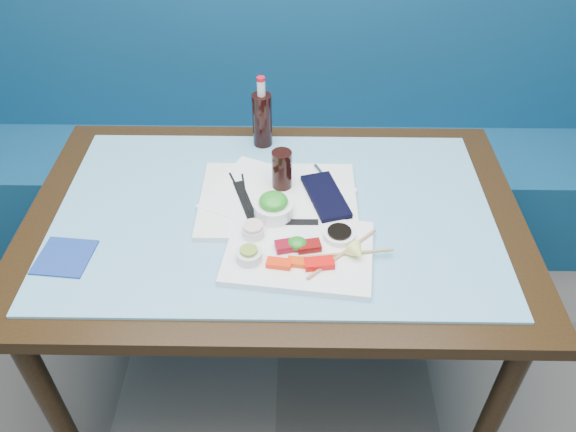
{
  "coord_description": "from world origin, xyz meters",
  "views": [
    {
      "loc": [
        0.06,
        0.26,
        1.79
      ],
      "look_at": [
        0.04,
        1.38,
        0.8
      ],
      "focal_mm": 35.0,
      "sensor_mm": 36.0,
      "label": 1
    }
  ],
  "objects_px": {
    "serving_tray": "(278,200)",
    "seaweed_bowl": "(274,209)",
    "booth_bench": "(282,152)",
    "sashimi_plate": "(299,253)",
    "dining_table": "(275,235)",
    "cola_glass": "(282,170)",
    "cola_bottle_body": "(262,120)",
    "blue_napkin": "(65,257)"
  },
  "relations": [
    {
      "from": "booth_bench",
      "to": "serving_tray",
      "type": "xyz_separation_m",
      "value": [
        0.01,
        -0.8,
        0.39
      ]
    },
    {
      "from": "dining_table",
      "to": "cola_bottle_body",
      "type": "height_order",
      "value": "cola_bottle_body"
    },
    {
      "from": "seaweed_bowl",
      "to": "blue_napkin",
      "type": "xyz_separation_m",
      "value": [
        -0.53,
        -0.15,
        -0.04
      ]
    },
    {
      "from": "cola_glass",
      "to": "cola_bottle_body",
      "type": "relative_size",
      "value": 0.68
    },
    {
      "from": "dining_table",
      "to": "sashimi_plate",
      "type": "relative_size",
      "value": 3.75
    },
    {
      "from": "blue_napkin",
      "to": "cola_bottle_body",
      "type": "bearing_deg",
      "value": 47.45
    },
    {
      "from": "booth_bench",
      "to": "cola_glass",
      "type": "relative_size",
      "value": 25.19
    },
    {
      "from": "booth_bench",
      "to": "sashimi_plate",
      "type": "height_order",
      "value": "booth_bench"
    },
    {
      "from": "booth_bench",
      "to": "dining_table",
      "type": "bearing_deg",
      "value": -90.0
    },
    {
      "from": "booth_bench",
      "to": "cola_bottle_body",
      "type": "height_order",
      "value": "booth_bench"
    },
    {
      "from": "sashimi_plate",
      "to": "cola_glass",
      "type": "xyz_separation_m",
      "value": [
        -0.05,
        0.27,
        0.07
      ]
    },
    {
      "from": "cola_glass",
      "to": "cola_bottle_body",
      "type": "xyz_separation_m",
      "value": [
        -0.07,
        0.24,
        0.01
      ]
    },
    {
      "from": "serving_tray",
      "to": "cola_bottle_body",
      "type": "bearing_deg",
      "value": 100.93
    },
    {
      "from": "cola_bottle_body",
      "to": "blue_napkin",
      "type": "height_order",
      "value": "cola_bottle_body"
    },
    {
      "from": "sashimi_plate",
      "to": "seaweed_bowl",
      "type": "height_order",
      "value": "seaweed_bowl"
    },
    {
      "from": "dining_table",
      "to": "cola_glass",
      "type": "relative_size",
      "value": 11.76
    },
    {
      "from": "dining_table",
      "to": "blue_napkin",
      "type": "height_order",
      "value": "blue_napkin"
    },
    {
      "from": "serving_tray",
      "to": "blue_napkin",
      "type": "height_order",
      "value": "serving_tray"
    },
    {
      "from": "sashimi_plate",
      "to": "dining_table",
      "type": "bearing_deg",
      "value": 118.9
    },
    {
      "from": "sashimi_plate",
      "to": "blue_napkin",
      "type": "bearing_deg",
      "value": -171.44
    },
    {
      "from": "serving_tray",
      "to": "seaweed_bowl",
      "type": "distance_m",
      "value": 0.08
    },
    {
      "from": "booth_bench",
      "to": "dining_table",
      "type": "xyz_separation_m",
      "value": [
        0.0,
        -0.84,
        0.29
      ]
    },
    {
      "from": "dining_table",
      "to": "blue_napkin",
      "type": "distance_m",
      "value": 0.57
    },
    {
      "from": "dining_table",
      "to": "seaweed_bowl",
      "type": "distance_m",
      "value": 0.13
    },
    {
      "from": "cola_glass",
      "to": "seaweed_bowl",
      "type": "bearing_deg",
      "value": -98.75
    },
    {
      "from": "sashimi_plate",
      "to": "serving_tray",
      "type": "relative_size",
      "value": 0.84
    },
    {
      "from": "seaweed_bowl",
      "to": "cola_bottle_body",
      "type": "bearing_deg",
      "value": 97.26
    },
    {
      "from": "booth_bench",
      "to": "cola_glass",
      "type": "height_order",
      "value": "booth_bench"
    },
    {
      "from": "booth_bench",
      "to": "cola_glass",
      "type": "xyz_separation_m",
      "value": [
        0.02,
        -0.74,
        0.46
      ]
    },
    {
      "from": "booth_bench",
      "to": "blue_napkin",
      "type": "height_order",
      "value": "booth_bench"
    },
    {
      "from": "cola_bottle_body",
      "to": "sashimi_plate",
      "type": "bearing_deg",
      "value": -77.06
    },
    {
      "from": "serving_tray",
      "to": "seaweed_bowl",
      "type": "relative_size",
      "value": 4.12
    },
    {
      "from": "sashimi_plate",
      "to": "cola_glass",
      "type": "distance_m",
      "value": 0.28
    },
    {
      "from": "serving_tray",
      "to": "dining_table",
      "type": "bearing_deg",
      "value": -103.67
    },
    {
      "from": "serving_tray",
      "to": "cola_bottle_body",
      "type": "distance_m",
      "value": 0.32
    },
    {
      "from": "booth_bench",
      "to": "sashimi_plate",
      "type": "distance_m",
      "value": 1.09
    },
    {
      "from": "booth_bench",
      "to": "cola_bottle_body",
      "type": "relative_size",
      "value": 17.01
    },
    {
      "from": "seaweed_bowl",
      "to": "dining_table",
      "type": "bearing_deg",
      "value": 89.49
    },
    {
      "from": "dining_table",
      "to": "seaweed_bowl",
      "type": "relative_size",
      "value": 12.98
    },
    {
      "from": "dining_table",
      "to": "seaweed_bowl",
      "type": "height_order",
      "value": "seaweed_bowl"
    },
    {
      "from": "sashimi_plate",
      "to": "serving_tray",
      "type": "distance_m",
      "value": 0.22
    },
    {
      "from": "booth_bench",
      "to": "cola_glass",
      "type": "distance_m",
      "value": 0.88
    }
  ]
}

